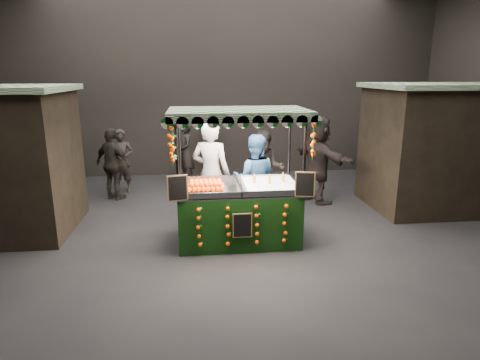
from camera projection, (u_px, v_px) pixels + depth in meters
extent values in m
plane|color=black|center=(241.00, 242.00, 7.02)|extent=(12.00, 12.00, 0.00)
cube|color=black|center=(220.00, 84.00, 11.19)|extent=(12.00, 0.10, 5.00)
cube|color=black|center=(388.00, 156.00, 1.58)|extent=(12.00, 0.10, 5.00)
cube|color=black|center=(440.00, 149.00, 8.62)|extent=(2.80, 2.00, 2.50)
cube|color=#0F4818|center=(448.00, 86.00, 8.29)|extent=(3.00, 2.20, 0.10)
cube|color=black|center=(238.00, 216.00, 6.97)|extent=(1.99, 1.09, 0.91)
cube|color=#B4B7BB|center=(238.00, 189.00, 6.85)|extent=(1.99, 1.09, 0.04)
cylinder|color=black|center=(178.00, 190.00, 6.21)|extent=(0.05, 0.05, 2.17)
cylinder|color=black|center=(303.00, 186.00, 6.41)|extent=(0.05, 0.05, 2.17)
cylinder|color=black|center=(180.00, 174.00, 7.20)|extent=(0.05, 0.05, 2.17)
cylinder|color=black|center=(289.00, 171.00, 7.41)|extent=(0.05, 0.05, 2.17)
cube|color=#0F4818|center=(238.00, 111.00, 6.52)|extent=(2.22, 1.31, 0.07)
cube|color=silver|center=(270.00, 185.00, 6.89)|extent=(0.89, 0.98, 0.07)
cube|color=black|center=(178.00, 188.00, 6.14)|extent=(0.31, 0.09, 0.40)
cube|color=black|center=(305.00, 184.00, 6.35)|extent=(0.31, 0.09, 0.40)
cube|color=black|center=(242.00, 225.00, 6.40)|extent=(0.31, 0.02, 0.40)
imported|color=gray|center=(211.00, 174.00, 7.62)|extent=(0.85, 0.70, 1.98)
imported|color=navy|center=(254.00, 179.00, 7.75)|extent=(0.93, 0.78, 1.71)
imported|color=#282321|center=(122.00, 161.00, 9.82)|extent=(0.57, 0.39, 1.52)
imported|color=black|center=(265.00, 170.00, 8.62)|extent=(0.93, 0.79, 1.67)
imported|color=black|center=(113.00, 164.00, 9.20)|extent=(1.02, 0.85, 1.63)
imported|color=#2A2422|center=(211.00, 150.00, 11.22)|extent=(1.13, 0.98, 1.52)
imported|color=#2C2724|center=(21.00, 165.00, 8.87)|extent=(1.01, 0.90, 1.74)
imported|color=black|center=(318.00, 159.00, 8.99)|extent=(1.22, 1.87, 1.93)
imported|color=black|center=(186.00, 153.00, 10.37)|extent=(0.50, 0.67, 1.65)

